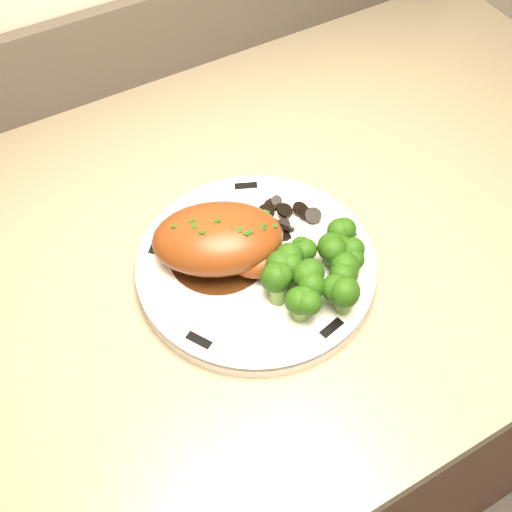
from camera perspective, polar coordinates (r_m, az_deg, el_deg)
plate at (r=0.69m, az=0.00°, el=-0.94°), size 0.29×0.29×0.02m
rim_accent_0 at (r=0.71m, az=8.15°, el=2.42°), size 0.01×0.03×0.00m
rim_accent_1 at (r=0.75m, az=-0.90°, el=6.25°), size 0.03×0.02×0.00m
rim_accent_2 at (r=0.70m, az=-8.89°, el=1.02°), size 0.02×0.03×0.00m
rim_accent_3 at (r=0.63m, az=-5.10°, el=-7.48°), size 0.02×0.03×0.00m
rim_accent_4 at (r=0.64m, az=6.73°, el=-6.39°), size 0.03×0.01×0.00m
gravy_pool at (r=0.69m, az=-3.32°, el=0.19°), size 0.11×0.11×0.00m
chicken_breast at (r=0.67m, az=-3.01°, el=1.38°), size 0.16×0.14×0.05m
mushroom_pile at (r=0.71m, az=1.82°, el=3.08°), size 0.08×0.06×0.02m
broccoli_florets at (r=0.65m, az=5.74°, el=-1.19°), size 0.12×0.10×0.04m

